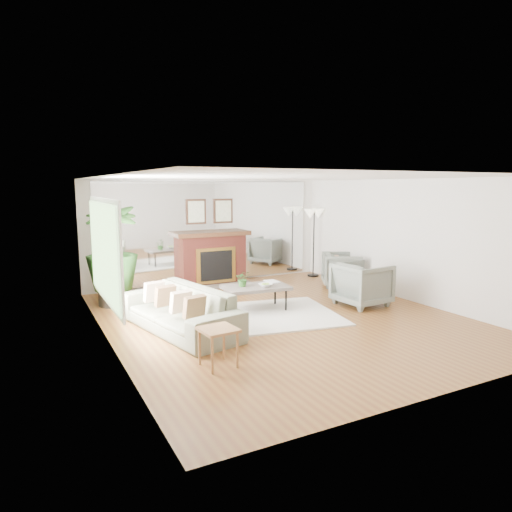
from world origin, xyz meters
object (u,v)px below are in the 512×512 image
armchair_front (362,284)px  floor_lamp (314,219)px  sofa (180,310)px  potted_ficus (112,251)px  coffee_table (256,288)px  armchair_back (342,269)px  fireplace (213,257)px  side_table (218,334)px

armchair_front → floor_lamp: (0.84, 2.91, 1.08)m
sofa → potted_ficus: size_ratio=1.18×
armchair_front → floor_lamp: 3.21m
sofa → coffee_table: bearing=94.0°
potted_ficus → armchair_back: bearing=-7.7°
coffee_table → sofa: (-1.65, -0.48, -0.09)m
coffee_table → potted_ficus: bearing=143.5°
fireplace → armchair_front: bearing=-60.2°
floor_lamp → side_table: bearing=-135.6°
fireplace → coffee_table: bearing=-94.5°
sofa → side_table: 1.68m
coffee_table → fireplace: bearing=85.5°
side_table → floor_lamp: (4.58, 4.48, 1.07)m
fireplace → potted_ficus: bearing=-159.3°
fireplace → floor_lamp: fireplace is taller
sofa → floor_lamp: floor_lamp is taller
floor_lamp → fireplace: bearing=172.9°
floor_lamp → potted_ficus: bearing=-173.3°
sofa → side_table: bearing=-13.0°
sofa → potted_ficus: bearing=-175.6°
fireplace → coffee_table: size_ratio=1.59×
armchair_front → potted_ficus: bearing=58.2°
potted_ficus → fireplace: bearing=20.7°
sofa → side_table: size_ratio=4.68×
fireplace → sofa: (-1.87, -3.14, -0.30)m
fireplace → side_table: 5.18m
sofa → fireplace: bearing=137.0°
side_table → floor_lamp: size_ratio=0.29×
fireplace → sofa: size_ratio=0.84×
coffee_table → side_table: size_ratio=2.47×
armchair_back → side_table: bearing=155.7°
armchair_front → potted_ficus: 4.99m
sofa → potted_ficus: potted_ficus is taller
sofa → armchair_back: armchair_back is taller
coffee_table → armchair_front: size_ratio=1.37×
fireplace → side_table: bearing=-111.4°
armchair_back → side_table: (-4.49, -3.17, 0.04)m
coffee_table → side_table: bearing=-127.9°
armchair_front → side_table: 4.06m
coffee_table → armchair_front: (2.07, -0.58, -0.02)m
fireplace → floor_lamp: bearing=-7.1°
sofa → side_table: sofa is taller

